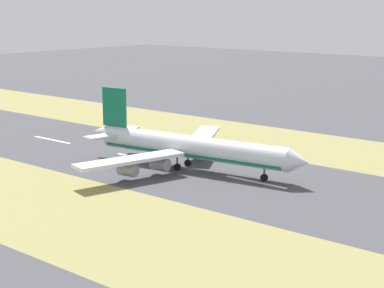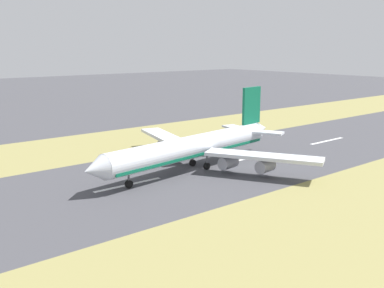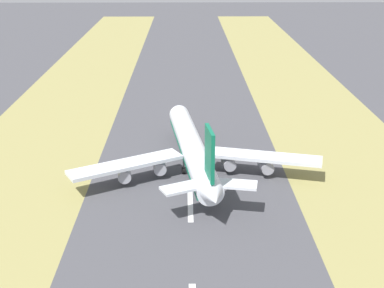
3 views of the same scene
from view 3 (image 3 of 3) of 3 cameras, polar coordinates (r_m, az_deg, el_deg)
ground_plane at (r=141.83m, az=-0.26°, el=-2.74°), size 800.00×800.00×0.00m
grass_median_west at (r=148.46m, az=-17.93°, el=-2.70°), size 40.00×600.00×0.01m
grass_median_east at (r=149.13m, az=17.31°, el=-2.52°), size 40.00×600.00×0.01m
centreline_dash_mid at (r=124.38m, az=-0.18°, el=-6.33°), size 1.20×18.00×0.01m
centreline_dash_far at (r=160.96m, az=-0.33°, el=0.23°), size 1.20×18.00×0.01m
airplane_main_jet at (r=138.39m, az=0.11°, el=-0.66°), size 63.59×67.14×20.20m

